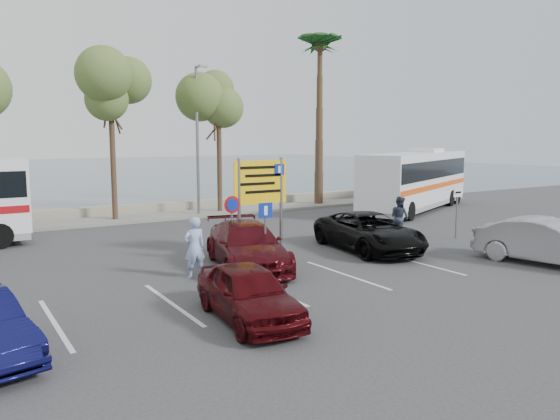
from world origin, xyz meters
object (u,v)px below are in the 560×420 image
car_maroon (247,246)px  car_red (249,293)px  suv_black (369,232)px  car_silver_b (547,242)px  street_lamp_right (198,133)px  pedestrian_near (195,247)px  pedestrian_far (400,218)px  direction_sign (261,189)px  coach_bus_right (416,182)px

car_maroon → car_red: 5.31m
suv_black → car_silver_b: size_ratio=1.11×
street_lamp_right → suv_black: bearing=-81.3°
pedestrian_near → pedestrian_far: bearing=-172.1°
street_lamp_right → car_red: (-6.00, -16.71, -3.92)m
car_silver_b → pedestrian_far: pedestrian_far is taller
car_red → car_maroon: bearing=68.0°
suv_black → car_silver_b: 6.21m
suv_black → pedestrian_far: (2.78, 1.22, 0.19)m
direction_sign → car_red: bearing=-122.1°
coach_bus_right → suv_black: size_ratio=2.24×
direction_sign → pedestrian_far: direction_sign is taller
street_lamp_right → car_maroon: 13.10m
coach_bus_right → pedestrian_near: bearing=-156.1°
direction_sign → car_maroon: (-1.51, -1.70, -1.68)m
coach_bus_right → pedestrian_near: 19.15m
car_maroon → pedestrian_near: bearing=-157.8°
car_maroon → suv_black: size_ratio=0.99×
car_red → car_silver_b: car_silver_b is taller
direction_sign → car_red: direction_sign is taller
car_red → pedestrian_far: pedestrian_far is taller
direction_sign → car_red: 7.74m
car_maroon → car_silver_b: bearing=-14.6°
suv_black → coach_bus_right: bearing=44.4°
street_lamp_right → car_maroon: street_lamp_right is taller
coach_bus_right → pedestrian_near: coach_bus_right is taller
street_lamp_right → coach_bus_right: 13.15m
pedestrian_near → pedestrian_far: size_ratio=1.04×
direction_sign → car_silver_b: size_ratio=0.76×
street_lamp_right → direction_sign: street_lamp_right is taller
direction_sign → car_silver_b: direction_sign is taller
direction_sign → pedestrian_near: direction_sign is taller
suv_black → car_silver_b: (3.68, -5.00, 0.05)m
coach_bus_right → car_red: bearing=-146.0°
car_maroon → car_silver_b: car_silver_b is taller
direction_sign → car_maroon: bearing=-131.6°
car_red → suv_black: suv_black is taller
car_maroon → suv_black: 5.35m
street_lamp_right → pedestrian_near: (-5.50, -12.30, -3.64)m
coach_bus_right → car_maroon: (-15.50, -7.47, -0.96)m
car_silver_b → pedestrian_near: size_ratio=2.49×
suv_black → pedestrian_far: 3.04m
car_red → pedestrian_far: size_ratio=2.16×
street_lamp_right → suv_black: street_lamp_right is taller
street_lamp_right → car_maroon: bearing=-106.2°
car_maroon → car_red: bearing=-103.7°
direction_sign → suv_black: (3.84, -1.70, -1.70)m
street_lamp_right → pedestrian_far: (4.63, -10.80, -3.68)m
direction_sign → coach_bus_right: size_ratio=0.31×
car_silver_b → coach_bus_right: bearing=48.8°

